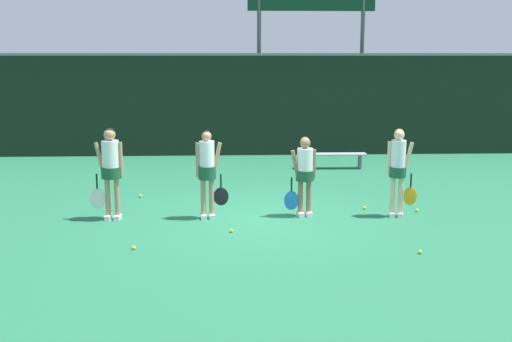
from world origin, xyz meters
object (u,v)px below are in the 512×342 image
at_px(tennis_ball_3, 420,252).
at_px(tennis_ball_4, 231,231).
at_px(player_1, 207,168).
at_px(player_0, 111,165).
at_px(scoreboard, 311,6).
at_px(tennis_ball_0, 417,210).
at_px(tennis_ball_5, 364,208).
at_px(player_3, 398,166).
at_px(player_2, 304,170).
at_px(tennis_ball_2, 134,248).
at_px(bench_courtside, 333,155).
at_px(tennis_ball_1, 140,196).

xyz_separation_m(tennis_ball_3, tennis_ball_4, (-3.08, 1.35, 0.00)).
bearing_deg(player_1, player_0, 173.11).
distance_m(scoreboard, tennis_ball_0, 10.03).
xyz_separation_m(player_1, tennis_ball_5, (3.28, 0.57, -0.99)).
distance_m(player_3, tennis_ball_0, 1.18).
relative_size(player_2, tennis_ball_0, 23.13).
distance_m(scoreboard, tennis_ball_2, 12.76).
xyz_separation_m(player_3, tennis_ball_2, (-4.96, -1.92, -1.01)).
relative_size(bench_courtside, tennis_ball_1, 28.37).
height_order(scoreboard, tennis_ball_3, scoreboard).
relative_size(scoreboard, tennis_ball_3, 92.22).
bearing_deg(player_3, player_0, -169.92).
height_order(scoreboard, tennis_ball_2, scoreboard).
bearing_deg(player_2, player_3, -12.66).
xyz_separation_m(scoreboard, tennis_ball_5, (0.06, -8.47, -4.81)).
distance_m(tennis_ball_1, tennis_ball_3, 6.68).
relative_size(scoreboard, tennis_ball_1, 89.59).
xyz_separation_m(bench_courtside, tennis_ball_2, (-4.58, -7.24, -0.35)).
xyz_separation_m(scoreboard, tennis_ball_3, (0.33, -11.40, -4.81)).
bearing_deg(tennis_ball_4, tennis_ball_5, 29.32).
height_order(tennis_ball_0, tennis_ball_5, same).
height_order(bench_courtside, player_0, player_0).
height_order(player_2, tennis_ball_3, player_2).
xyz_separation_m(scoreboard, tennis_ball_0, (1.11, -8.73, -4.81)).
relative_size(scoreboard, player_0, 3.35).
bearing_deg(tennis_ball_1, tennis_ball_0, -14.89).
relative_size(bench_courtside, tennis_ball_4, 28.19).
xyz_separation_m(scoreboard, tennis_ball_4, (-2.75, -10.05, -4.81)).
bearing_deg(tennis_ball_2, player_0, 110.06).
relative_size(tennis_ball_1, tennis_ball_5, 0.97).
bearing_deg(scoreboard, tennis_ball_4, -105.31).
distance_m(player_0, tennis_ball_2, 2.34).
bearing_deg(tennis_ball_2, player_3, 21.13).
distance_m(player_3, tennis_ball_4, 3.62).
bearing_deg(player_3, bench_courtside, 104.62).
xyz_separation_m(scoreboard, bench_courtside, (0.19, -3.73, -4.47)).
xyz_separation_m(bench_courtside, player_3, (0.39, -5.32, 0.66)).
bearing_deg(player_0, tennis_ball_3, -20.39).
height_order(player_0, tennis_ball_3, player_0).
xyz_separation_m(player_2, tennis_ball_1, (-3.55, 1.80, -0.91)).
bearing_deg(player_2, tennis_ball_4, -152.52).
xyz_separation_m(tennis_ball_2, tennis_ball_5, (4.45, 2.51, 0.00)).
bearing_deg(scoreboard, tennis_ball_5, -89.56).
xyz_separation_m(tennis_ball_0, tennis_ball_5, (-1.04, 0.26, 0.00)).
bearing_deg(tennis_ball_5, tennis_ball_4, -150.68).
xyz_separation_m(player_1, tennis_ball_4, (0.46, -1.01, -0.99)).
distance_m(player_0, player_1, 1.89).
distance_m(player_1, tennis_ball_4, 1.49).
bearing_deg(tennis_ball_3, tennis_ball_0, 73.72).
distance_m(scoreboard, tennis_ball_5, 9.74).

